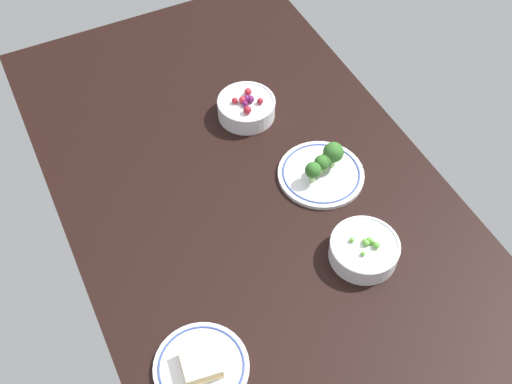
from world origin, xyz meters
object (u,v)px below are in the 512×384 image
(bowl_berries, at_px, (246,107))
(plate_broccoli, at_px, (322,169))
(bowl_peas, at_px, (364,249))
(plate_sandwich, at_px, (201,366))

(bowl_berries, bearing_deg, plate_broccoli, 15.87)
(bowl_peas, distance_m, plate_broccoli, 0.24)
(plate_sandwich, bearing_deg, plate_broccoli, 125.44)
(bowl_peas, distance_m, bowl_berries, 0.51)
(bowl_peas, bearing_deg, bowl_berries, -175.45)
(bowl_berries, distance_m, plate_broccoli, 0.28)
(plate_sandwich, xyz_separation_m, plate_broccoli, (-0.32, 0.46, 0.01))
(plate_sandwich, distance_m, plate_broccoli, 0.56)
(bowl_peas, bearing_deg, plate_sandwich, -78.89)
(plate_sandwich, relative_size, bowl_berries, 1.24)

